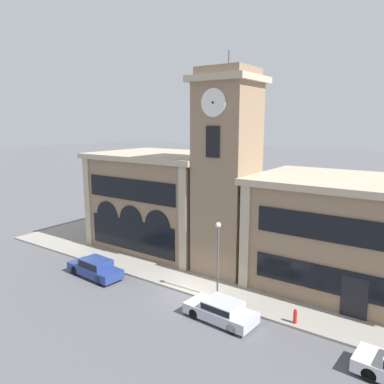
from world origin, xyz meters
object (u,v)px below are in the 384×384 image
object	(u,v)px
parked_car_mid	(221,310)
fire_hydrant	(295,316)
street_lamp	(218,248)
parked_car_near	(95,267)

from	to	relation	value
parked_car_mid	fire_hydrant	xyz separation A→B (m)	(3.79, 1.97, -0.09)
parked_car_mid	street_lamp	distance (m)	3.92
parked_car_near	street_lamp	world-z (taller)	street_lamp
street_lamp	fire_hydrant	size ratio (longest dim) A/B	5.95
parked_car_near	street_lamp	distance (m)	10.20
fire_hydrant	street_lamp	bearing A→B (deg)	178.73
street_lamp	parked_car_mid	bearing A→B (deg)	-53.70
parked_car_near	fire_hydrant	size ratio (longest dim) A/B	5.53
street_lamp	fire_hydrant	bearing A→B (deg)	-1.27
parked_car_near	parked_car_mid	distance (m)	11.10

